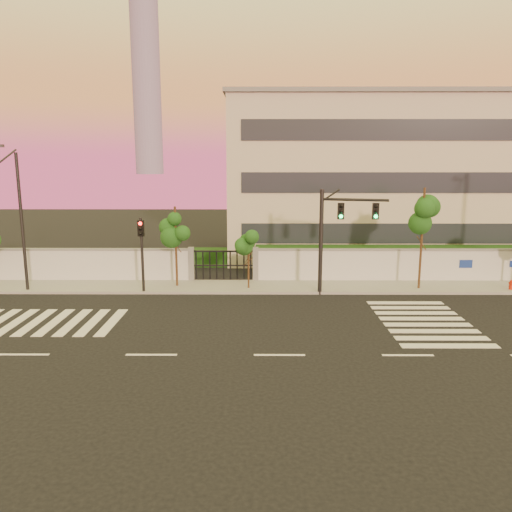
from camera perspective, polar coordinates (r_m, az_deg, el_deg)
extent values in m
plane|color=black|center=(19.83, 2.70, -11.26)|extent=(120.00, 120.00, 0.00)
cube|color=gray|center=(29.80, 1.86, -3.52)|extent=(60.00, 3.00, 0.15)
cube|color=silver|center=(34.61, 26.56, -1.09)|extent=(31.00, 0.30, 2.00)
cube|color=slate|center=(34.43, 26.70, 0.64)|extent=(31.00, 0.36, 0.12)
cube|color=slate|center=(31.29, -7.40, -0.99)|extent=(0.35, 0.35, 2.20)
cube|color=slate|center=(31.01, -0.05, -1.00)|extent=(0.35, 0.35, 2.20)
cube|color=black|center=(34.92, 16.62, -0.46)|extent=(20.00, 2.00, 1.80)
cube|color=black|center=(36.82, -24.07, -0.71)|extent=(12.00, 1.80, 1.40)
cube|color=black|center=(36.08, -3.18, -0.15)|extent=(6.00, 1.50, 1.20)
cube|color=beige|center=(41.56, 14.11, 8.48)|extent=(24.00, 12.00, 12.00)
cube|color=#262D38|center=(36.06, 16.10, 2.49)|extent=(22.00, 0.08, 1.40)
cube|color=#262D38|center=(35.75, 16.40, 8.05)|extent=(22.00, 0.08, 1.40)
cube|color=#262D38|center=(35.78, 16.70, 13.65)|extent=(22.00, 0.08, 1.40)
cube|color=slate|center=(41.80, 14.51, 16.86)|extent=(24.40, 12.40, 0.30)
cylinder|color=slate|center=(308.87, -12.44, 19.40)|extent=(16.00, 16.00, 110.00)
cube|color=silver|center=(26.16, -25.70, -6.81)|extent=(0.50, 4.00, 0.02)
cube|color=silver|center=(25.78, -23.89, -6.91)|extent=(0.50, 4.00, 0.02)
cube|color=silver|center=(25.43, -22.03, -7.01)|extent=(0.50, 4.00, 0.02)
cube|color=silver|center=(25.11, -20.11, -7.10)|extent=(0.50, 4.00, 0.02)
cube|color=silver|center=(24.81, -18.15, -7.19)|extent=(0.50, 4.00, 0.02)
cube|color=silver|center=(24.54, -16.14, -7.27)|extent=(0.50, 4.00, 0.02)
cube|color=silver|center=(22.16, 21.24, -9.56)|extent=(4.00, 0.50, 0.02)
cube|color=silver|center=(22.95, 20.44, -8.80)|extent=(4.00, 0.50, 0.02)
cube|color=silver|center=(23.75, 19.70, -8.09)|extent=(4.00, 0.50, 0.02)
cube|color=silver|center=(24.56, 19.01, -7.43)|extent=(4.00, 0.50, 0.02)
cube|color=silver|center=(25.37, 18.36, -6.80)|extent=(4.00, 0.50, 0.02)
cube|color=silver|center=(26.19, 17.76, -6.22)|extent=(4.00, 0.50, 0.02)
cube|color=silver|center=(27.01, 17.19, -5.67)|extent=(4.00, 0.50, 0.02)
cube|color=silver|center=(27.84, 16.66, -5.15)|extent=(4.00, 0.50, 0.02)
cube|color=silver|center=(21.83, -25.02, -10.17)|extent=(2.00, 0.15, 0.01)
cube|color=silver|center=(20.24, -11.87, -10.99)|extent=(2.00, 0.15, 0.01)
cube|color=silver|center=(19.82, 2.70, -11.24)|extent=(2.00, 0.15, 0.01)
cube|color=silver|center=(20.65, 16.96, -10.80)|extent=(2.00, 0.15, 0.01)
cylinder|color=#382314|center=(29.67, -9.13, 0.93)|extent=(0.13, 0.13, 4.86)
sphere|color=#1E4614|center=(29.46, -9.21, 3.73)|extent=(1.22, 1.22, 1.22)
sphere|color=#1E4614|center=(29.71, -8.36, 2.39)|extent=(0.93, 0.93, 0.93)
sphere|color=#1E4614|center=(29.41, -9.87, 2.74)|extent=(0.88, 0.88, 0.88)
cylinder|color=#382314|center=(28.88, -0.86, -0.61)|extent=(0.11, 0.11, 3.46)
sphere|color=#1E4614|center=(28.69, -0.86, 1.42)|extent=(1.00, 1.00, 1.00)
sphere|color=#1E4614|center=(28.96, -0.22, 0.47)|extent=(0.77, 0.77, 0.77)
sphere|color=#1E4614|center=(28.62, -1.42, 0.69)|extent=(0.73, 0.73, 0.73)
cylinder|color=#382314|center=(30.14, 18.40, 1.74)|extent=(0.13, 0.13, 5.97)
sphere|color=#1E4614|center=(29.93, 18.60, 5.13)|extent=(1.22, 1.22, 1.22)
sphere|color=#1E4614|center=(30.35, 19.07, 3.47)|extent=(0.93, 0.93, 0.93)
sphere|color=#1E4614|center=(29.73, 18.02, 3.97)|extent=(0.89, 0.89, 0.89)
cylinder|color=black|center=(28.04, 7.42, 1.52)|extent=(0.23, 0.23, 5.93)
cylinder|color=black|center=(28.05, 11.25, 6.33)|extent=(3.56, 1.06, 0.15)
cube|color=black|center=(27.92, 9.67, 5.08)|extent=(0.33, 0.17, 0.86)
sphere|color=#0CF259|center=(27.84, 9.69, 4.51)|extent=(0.19, 0.19, 0.19)
cube|color=black|center=(28.29, 13.51, 5.01)|extent=(0.33, 0.17, 0.86)
sphere|color=#0CF259|center=(28.21, 13.54, 4.44)|extent=(0.19, 0.19, 0.19)
cylinder|color=black|center=(28.80, -12.87, -0.02)|extent=(0.15, 0.15, 4.35)
cube|color=black|center=(28.50, -13.03, 3.11)|extent=(0.34, 0.17, 0.87)
sphere|color=red|center=(28.36, -13.10, 3.62)|extent=(0.19, 0.19, 0.19)
cylinder|color=black|center=(31.11, -25.18, 3.34)|extent=(0.18, 0.18, 7.92)
cylinder|color=black|center=(30.11, -26.48, 10.21)|extent=(0.10, 1.89, 0.77)
cylinder|color=#B3200B|center=(32.36, 27.10, -3.27)|extent=(0.21, 0.21, 0.48)
cylinder|color=#B3200B|center=(32.30, 27.15, -2.78)|extent=(0.27, 0.27, 0.10)
sphere|color=#B3200B|center=(32.28, 27.16, -2.59)|extent=(0.17, 0.17, 0.17)
cylinder|color=#B3200B|center=(32.34, 27.12, -3.11)|extent=(0.28, 0.19, 0.10)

